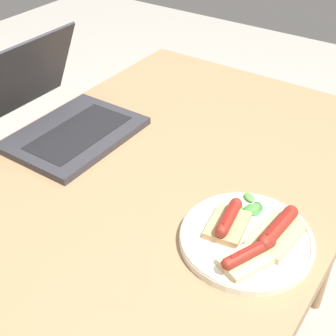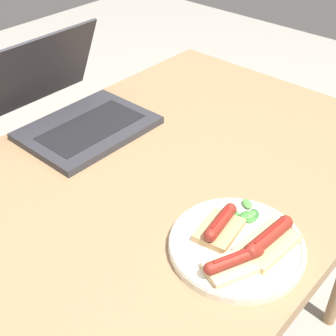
# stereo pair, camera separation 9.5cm
# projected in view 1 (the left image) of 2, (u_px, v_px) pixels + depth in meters

# --- Properties ---
(desk) EXTENTS (1.24, 0.80, 0.77)m
(desk) POSITION_uv_depth(u_px,v_px,m) (150.00, 205.00, 1.05)
(desk) COLOR #93704C
(desk) RESTS_ON ground_plane
(laptop) EXTENTS (0.31, 0.33, 0.22)m
(laptop) POSITION_uv_depth(u_px,v_px,m) (60.00, 117.00, 1.15)
(laptop) COLOR #2D2D33
(laptop) RESTS_ON desk
(plate) EXTENTS (0.25, 0.25, 0.02)m
(plate) POSITION_uv_depth(u_px,v_px,m) (246.00, 239.00, 0.86)
(plate) COLOR silver
(plate) RESTS_ON desk
(sausage_toast_left) EXTENTS (0.13, 0.08, 0.04)m
(sausage_toast_left) POSITION_uv_depth(u_px,v_px,m) (277.00, 231.00, 0.85)
(sausage_toast_left) COLOR tan
(sausage_toast_left) RESTS_ON plate
(sausage_toast_middle) EXTENTS (0.10, 0.08, 0.04)m
(sausage_toast_middle) POSITION_uv_depth(u_px,v_px,m) (228.00, 222.00, 0.87)
(sausage_toast_middle) COLOR tan
(sausage_toast_middle) RESTS_ON plate
(sausage_toast_right) EXTENTS (0.11, 0.09, 0.04)m
(sausage_toast_right) POSITION_uv_depth(u_px,v_px,m) (249.00, 256.00, 0.80)
(sausage_toast_right) COLOR #D6B784
(sausage_toast_right) RESTS_ON plate
(salad_pile) EXTENTS (0.09, 0.06, 0.01)m
(salad_pile) POSITION_uv_depth(u_px,v_px,m) (250.00, 207.00, 0.92)
(salad_pile) COLOR #387A33
(salad_pile) RESTS_ON plate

